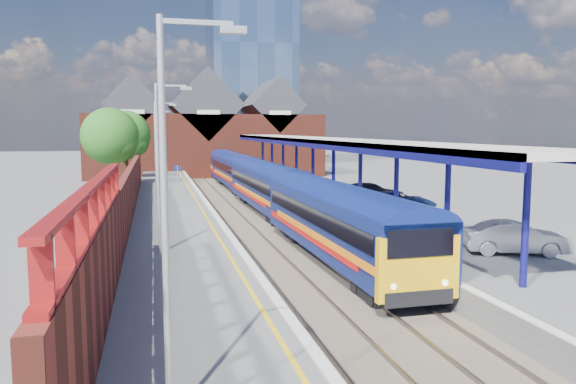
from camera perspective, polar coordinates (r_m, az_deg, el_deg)
name	(u,v)px	position (r m, az deg, el deg)	size (l,w,h in m)	color
ground	(234,201)	(48.47, -5.46, -0.90)	(240.00, 240.00, 0.00)	#5B5B5E
ballast_bed	(255,218)	(38.69, -3.39, -2.69)	(6.00, 76.00, 0.06)	#473D33
rails	(255,217)	(38.67, -3.40, -2.56)	(4.51, 76.00, 0.14)	slate
left_platform	(173,214)	(38.06, -11.59, -2.25)	(5.00, 76.00, 1.00)	#565659
right_platform	(338,209)	(40.09, 5.08, -1.70)	(6.00, 76.00, 1.00)	#565659
coping_left	(209,205)	(38.13, -8.07, -1.37)	(0.30, 76.00, 0.05)	silver
coping_right	(299,203)	(39.21, 1.13, -1.09)	(0.30, 76.00, 0.05)	silver
yellow_line	(200,206)	(38.08, -8.97, -1.42)	(0.14, 76.00, 0.01)	yellow
train	(249,175)	(49.68, -3.98, 1.76)	(3.09, 65.95, 3.45)	navy
canopy	(323,141)	(41.40, 3.60, 5.17)	(4.50, 52.00, 4.48)	navy
lamp_post_a	(172,197)	(9.69, -11.66, -0.54)	(1.48, 0.18, 7.00)	#A5A8AA
lamp_post_b	(161,157)	(23.65, -12.77, 3.47)	(1.48, 0.18, 7.00)	#A5A8AA
lamp_post_c	(158,146)	(39.64, -13.08, 4.58)	(1.48, 0.18, 7.00)	#A5A8AA
lamp_post_d	(157,141)	(55.63, -13.21, 5.06)	(1.48, 0.18, 7.00)	#A5A8AA
platform_sign	(178,177)	(41.79, -11.15, 1.55)	(0.55, 0.08, 2.50)	#A5A8AA
brick_wall	(127,198)	(31.41, -16.01, -0.59)	(0.35, 50.00, 3.86)	#5F2319
station_building	(205,134)	(75.91, -8.48, 5.82)	(30.00, 12.12, 13.78)	#5F2319
glass_tower	(250,47)	(100.02, -3.86, 14.48)	(14.20, 14.20, 40.30)	slate
tree_near	(112,138)	(53.66, -17.49, 5.28)	(5.20, 5.20, 8.10)	#382314
tree_far	(127,137)	(61.59, -16.04, 5.43)	(5.20, 5.20, 8.10)	#382314
parked_car_silver	(516,238)	(25.04, 22.12, -4.34)	(1.44, 4.12, 1.36)	#B6B5BB
parked_car_dark	(370,192)	(40.01, 8.33, -0.04)	(1.94, 4.78, 1.39)	black
parked_car_blue	(399,201)	(35.78, 11.19, -0.93)	(2.14, 4.64, 1.29)	navy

